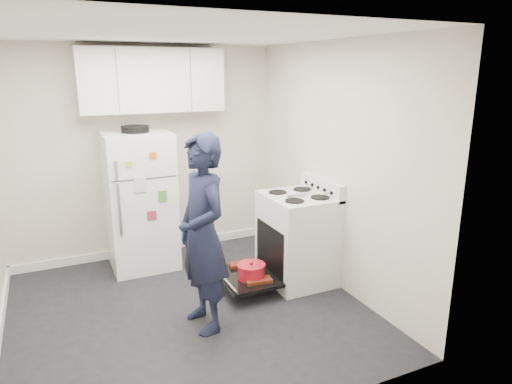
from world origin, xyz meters
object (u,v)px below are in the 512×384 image
electric_range (296,239)px  open_oven_door (248,274)px  person (203,234)px  refrigerator (140,200)px

electric_range → open_oven_door: (-0.58, -0.03, -0.28)m
electric_range → person: size_ratio=0.64×
refrigerator → person: person is taller
electric_range → person: (-1.19, -0.46, 0.39)m
open_oven_door → refrigerator: 1.53m
electric_range → open_oven_door: electric_range is taller
electric_range → refrigerator: refrigerator is taller
open_oven_door → refrigerator: refrigerator is taller
refrigerator → open_oven_door: bearing=-53.4°
open_oven_door → refrigerator: size_ratio=0.43×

